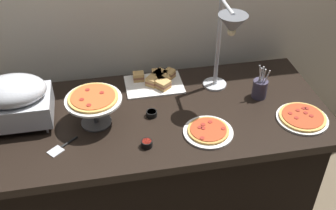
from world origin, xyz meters
The scene contains 13 objects.
ground_plane centered at (0.00, 0.00, 0.00)m, with size 8.00×8.00×0.00m, color brown.
back_wall centered at (0.00, 0.50, 1.20)m, with size 4.40×0.04×2.40m, color beige.
buffet_table centered at (0.00, 0.00, 0.39)m, with size 1.90×0.84×0.76m.
chafing_dish centered at (-0.73, 0.06, 0.92)m, with size 0.36×0.27×0.28m.
heat_lamp centered at (0.39, 0.05, 1.19)m, with size 0.15×0.34×0.56m.
pizza_plate_front centered at (0.76, -0.20, 0.77)m, with size 0.28×0.28×0.03m.
pizza_plate_center centered at (0.24, -0.21, 0.77)m, with size 0.26×0.26×0.03m.
pizza_plate_raised_stand centered at (-0.33, -0.01, 0.90)m, with size 0.29×0.29×0.18m.
sandwich_platter centered at (0.05, 0.29, 0.78)m, with size 0.34×0.24×0.06m.
sauce_cup_near centered at (-0.03, -0.02, 0.78)m, with size 0.06×0.06×0.03m.
sauce_cup_far centered at (-0.09, -0.25, 0.78)m, with size 0.06×0.06×0.04m.
utensil_holder centered at (0.61, 0.04, 0.82)m, with size 0.08×0.08×0.22m.
serving_spatula centered at (-0.51, -0.18, 0.76)m, with size 0.15×0.13×0.01m.
Camera 1 is at (-0.27, -1.75, 2.17)m, focal length 44.05 mm.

